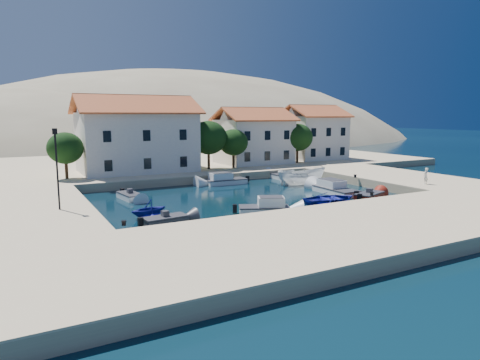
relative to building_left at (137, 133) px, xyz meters
name	(u,v)px	position (x,y,z in m)	size (l,w,h in m)	color
ground	(306,218)	(6.00, -28.00, -5.94)	(400.00, 400.00, 0.00)	black
quay_south	(360,229)	(6.00, -34.00, -5.44)	(52.00, 12.00, 1.00)	beige
quay_east	(390,178)	(26.50, -18.00, -5.44)	(11.00, 20.00, 1.00)	beige
quay_west	(37,213)	(-13.00, -18.00, -5.44)	(8.00, 20.00, 1.00)	beige
quay_north	(171,164)	(8.00, 10.00, -5.44)	(80.00, 36.00, 1.00)	beige
hills	(142,203)	(26.64, 95.62, -29.34)	(254.00, 176.00, 99.00)	gray
building_left	(137,133)	(0.00, 0.00, 0.00)	(14.70, 9.45, 9.70)	white
building_mid	(253,135)	(18.00, 1.00, -0.71)	(10.50, 8.40, 8.30)	white
building_right	(313,132)	(30.00, 2.00, -0.46)	(9.45, 8.40, 8.80)	white
trees	(219,140)	(10.51, -2.54, -1.10)	(37.30, 5.30, 6.45)	#382314
lamppost	(57,161)	(-11.50, -20.00, -1.18)	(0.35, 0.25, 6.22)	black
bollards	(305,193)	(8.80, -24.13, -4.79)	(29.36, 9.56, 0.30)	black
motorboat_grey_sw	(165,220)	(-4.57, -24.50, -5.64)	(3.52, 1.88, 1.25)	#37363C
cabin_cruiser_south	(264,208)	(3.93, -24.99, -5.46)	(4.57, 3.45, 1.60)	white
rowboat_south	(330,203)	(11.66, -24.32, -5.94)	(3.75, 5.25, 1.09)	navy
motorboat_red_se	(369,196)	(16.41, -24.55, -5.64)	(3.98, 2.79, 1.25)	maroon
cabin_cruiser_east	(336,189)	(15.37, -20.79, -5.46)	(2.42, 5.53, 1.60)	white
boat_east	(301,185)	(15.57, -14.51, -5.94)	(2.21, 5.87, 2.27)	white
motorboat_white_ne	(281,177)	(16.22, -9.25, -5.64)	(1.88, 3.97, 1.25)	white
rowboat_west	(149,217)	(-4.97, -21.57, -5.94)	(2.64, 3.06, 1.61)	navy
motorboat_white_west	(130,196)	(-4.46, -13.49, -5.64)	(2.01, 3.72, 1.25)	white
cabin_cruiser_north	(226,180)	(8.04, -9.60, -5.46)	(5.03, 2.36, 1.60)	white
pedestrian	(426,176)	(23.78, -25.14, -4.07)	(0.63, 0.41, 1.73)	silver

